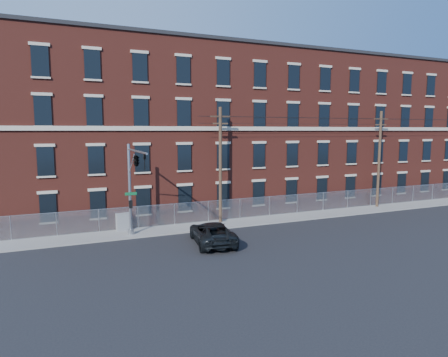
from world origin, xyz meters
TOP-DOWN VIEW (x-y plane):
  - ground at (0.00, 0.00)m, footprint 140.00×140.00m
  - sidewalk at (12.00, 5.00)m, footprint 65.00×3.00m
  - mill_building at (12.00, 13.93)m, footprint 55.30×14.32m
  - chain_link_fence at (12.00, 6.30)m, footprint 59.06×0.06m
  - traffic_signal_mast at (-6.00, 2.18)m, footprint 0.90×6.75m
  - utility_pole_near at (2.00, 5.60)m, footprint 1.80×0.28m
  - utility_pole_mid at (20.00, 5.60)m, footprint 1.80×0.28m
  - overhead_wires at (20.00, 5.60)m, footprint 40.00×0.62m
  - pickup_truck at (-0.96, 0.02)m, footprint 3.46×6.03m
  - utility_cabinet at (-6.34, 6.00)m, footprint 1.15×0.65m

SIDE VIEW (x-z plane):
  - ground at x=0.00m, z-range 0.00..0.00m
  - sidewalk at x=12.00m, z-range 0.00..0.12m
  - pickup_truck at x=-0.96m, z-range 0.00..1.58m
  - utility_cabinet at x=-6.34m, z-range 0.12..1.50m
  - chain_link_fence at x=12.00m, z-range 0.13..1.98m
  - utility_pole_near at x=2.00m, z-range 0.34..10.34m
  - utility_pole_mid at x=20.00m, z-range 0.34..10.34m
  - traffic_signal_mast at x=-6.00m, z-range 1.89..8.89m
  - mill_building at x=12.00m, z-range 0.00..16.30m
  - overhead_wires at x=20.00m, z-range 8.81..9.43m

